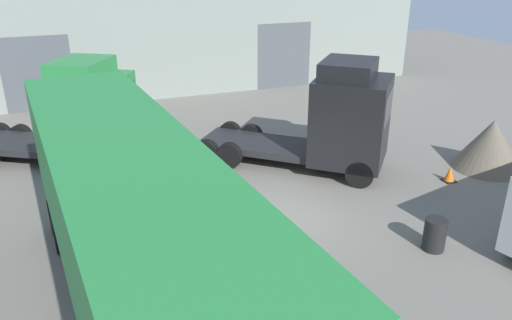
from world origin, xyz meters
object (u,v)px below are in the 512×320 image
at_px(container_trailer_green, 129,217).
at_px(oil_drum, 435,234).
at_px(traffic_cone, 450,174).
at_px(gravel_pile, 490,144).
at_px(tractor_unit_green, 80,116).
at_px(tractor_unit_black, 336,120).

relative_size(container_trailer_green, oil_drum, 13.16).
bearing_deg(traffic_cone, container_trailer_green, -162.10).
xyz_separation_m(gravel_pile, traffic_cone, (-2.05, -0.44, -0.65)).
height_order(gravel_pile, traffic_cone, gravel_pile).
xyz_separation_m(oil_drum, traffic_cone, (3.29, 3.23, -0.19)).
bearing_deg(oil_drum, gravel_pile, 34.51).
relative_size(gravel_pile, traffic_cone, 4.50).
height_order(oil_drum, traffic_cone, oil_drum).
relative_size(container_trailer_green, gravel_pile, 4.68).
relative_size(container_trailer_green, traffic_cone, 21.05).
xyz_separation_m(container_trailer_green, tractor_unit_green, (-0.51, 9.65, -0.85)).
height_order(container_trailer_green, tractor_unit_green, container_trailer_green).
height_order(container_trailer_green, oil_drum, container_trailer_green).
relative_size(tractor_unit_green, traffic_cone, 12.28).
xyz_separation_m(tractor_unit_black, traffic_cone, (3.21, -2.30, -1.59)).
xyz_separation_m(tractor_unit_black, oil_drum, (-0.08, -5.53, -1.41)).
height_order(tractor_unit_green, gravel_pile, tractor_unit_green).
height_order(tractor_unit_black, gravel_pile, tractor_unit_black).
distance_m(oil_drum, traffic_cone, 4.61).
relative_size(gravel_pile, oil_drum, 2.81).
bearing_deg(traffic_cone, tractor_unit_green, 151.83).
relative_size(tractor_unit_black, tractor_unit_green, 0.98).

